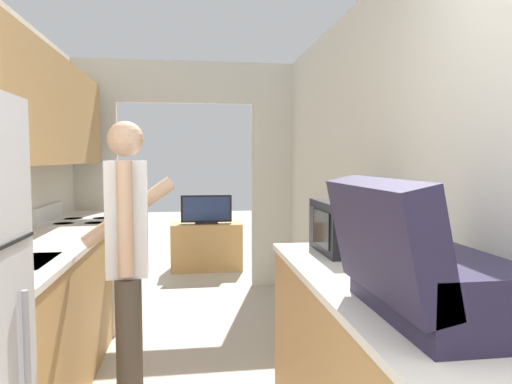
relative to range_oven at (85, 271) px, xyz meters
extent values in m
cube|color=#B2844C|center=(-0.15, -0.81, 1.34)|extent=(0.32, 3.18, 0.80)
cube|color=silver|center=(2.08, -1.85, 0.79)|extent=(0.06, 6.81, 2.50)
cube|color=silver|center=(-0.18, 0.98, 0.56)|extent=(0.65, 0.06, 2.05)
cube|color=silver|center=(1.93, 0.98, 0.56)|extent=(0.65, 0.06, 2.05)
cube|color=silver|center=(0.87, 0.98, 1.81)|extent=(2.76, 0.06, 0.45)
cube|color=#B2844C|center=(-0.01, -1.38, -0.02)|extent=(0.60, 2.04, 0.88)
cube|color=silver|center=(-0.01, -1.39, 0.43)|extent=(0.62, 2.05, 0.03)
cube|color=#B2844C|center=(-0.01, 0.57, -0.02)|extent=(0.60, 0.42, 0.88)
cube|color=silver|center=(-0.01, 0.58, 0.43)|extent=(0.62, 0.43, 0.03)
cube|color=#9EA3A8|center=(-0.01, -1.60, 0.45)|extent=(0.42, 0.44, 0.00)
cube|color=silver|center=(1.75, -2.26, 0.43)|extent=(0.62, 1.93, 0.03)
cube|color=white|center=(0.00, 0.00, -0.01)|extent=(0.62, 0.72, 0.91)
cube|color=black|center=(0.32, 0.00, -0.01)|extent=(0.01, 0.49, 0.27)
cylinder|color=#B7B7BC|center=(0.34, 0.00, 0.22)|extent=(0.02, 0.58, 0.02)
cube|color=white|center=(-0.29, 0.00, 0.52)|extent=(0.04, 0.72, 0.14)
cylinder|color=#232328|center=(0.13, -0.16, 0.45)|extent=(0.16, 0.16, 0.01)
cylinder|color=#232328|center=(0.13, 0.16, 0.45)|extent=(0.16, 0.16, 0.01)
cylinder|color=#232328|center=(-0.12, -0.16, 0.45)|extent=(0.16, 0.16, 0.01)
cylinder|color=#232328|center=(-0.12, 0.16, 0.45)|extent=(0.16, 0.16, 0.01)
cylinder|color=#4C4238|center=(0.60, -1.69, -0.05)|extent=(0.14, 0.14, 0.82)
cylinder|color=#4C4238|center=(0.59, -1.52, -0.05)|extent=(0.14, 0.14, 0.82)
cube|color=white|center=(0.59, -1.60, 0.67)|extent=(0.22, 0.22, 0.61)
cylinder|color=#DBAD89|center=(0.60, -1.75, 0.68)|extent=(0.09, 0.09, 0.58)
cylinder|color=#DBAD89|center=(0.58, -1.46, 0.68)|extent=(0.53, 0.12, 0.40)
sphere|color=#DBAD89|center=(0.59, -1.60, 1.09)|extent=(0.19, 0.19, 0.19)
cube|color=#231E38|center=(1.75, -2.69, 0.55)|extent=(0.37, 0.65, 0.21)
cube|color=#231E38|center=(1.56, -2.69, 0.72)|extent=(0.19, 0.65, 0.39)
cube|color=#2D2D33|center=(1.75, -2.35, 0.71)|extent=(0.22, 0.02, 0.10)
cube|color=black|center=(1.84, -1.61, 0.59)|extent=(0.38, 0.48, 0.29)
cube|color=black|center=(1.65, -1.66, 0.59)|extent=(0.01, 0.29, 0.20)
cube|color=#38383D|center=(1.65, -1.45, 0.59)|extent=(0.01, 0.10, 0.21)
cube|color=#B2844C|center=(1.12, 1.83, -0.16)|extent=(0.91, 0.42, 0.61)
cube|color=black|center=(1.12, 1.79, 0.16)|extent=(0.29, 0.16, 0.02)
cube|color=black|center=(1.12, 1.79, 0.34)|extent=(0.65, 0.04, 0.35)
cube|color=navy|center=(1.12, 1.77, 0.34)|extent=(0.60, 0.01, 0.31)
camera|label=1|loc=(0.94, -4.09, 0.98)|focal=32.00mm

